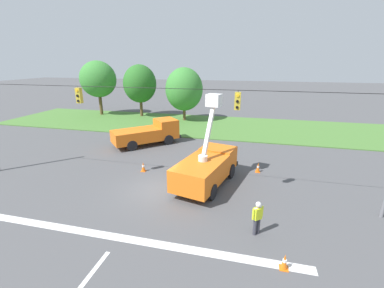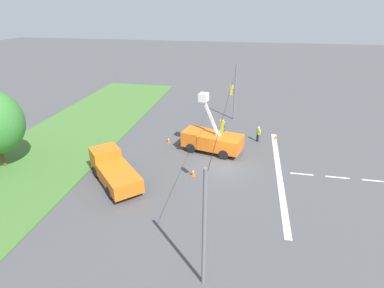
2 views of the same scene
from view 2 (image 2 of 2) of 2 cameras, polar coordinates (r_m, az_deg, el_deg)
ground_plane at (r=28.24m, az=6.18°, el=-4.35°), size 200.00×200.00×0.00m
grass_verge at (r=34.30m, az=-25.29°, el=-1.11°), size 56.00×12.00×0.10m
lane_markings at (r=28.61m, az=19.16°, el=-5.32°), size 17.60×15.25×0.01m
signal_gantry at (r=26.41m, az=6.60°, el=3.69°), size 26.20×0.33×7.20m
utility_truck_bucket_lift at (r=30.45m, az=3.75°, el=0.88°), size 3.85×6.58×6.04m
utility_truck_support_near at (r=26.13m, az=-14.75°, el=-4.73°), size 6.46×6.31×2.38m
road_worker at (r=33.53m, az=12.51°, el=2.04°), size 0.52×0.47×1.77m
traffic_cone_foreground_left at (r=32.79m, az=-4.49°, el=0.82°), size 0.36×0.36×0.73m
traffic_cone_foreground_right at (r=26.52m, az=0.22°, el=-5.36°), size 0.36×0.36×0.76m
traffic_cone_mid_left at (r=34.96m, az=15.68°, el=1.48°), size 0.36×0.36×0.70m
traffic_cone_mid_right at (r=34.36m, az=-0.32°, el=2.11°), size 0.36×0.36×0.76m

